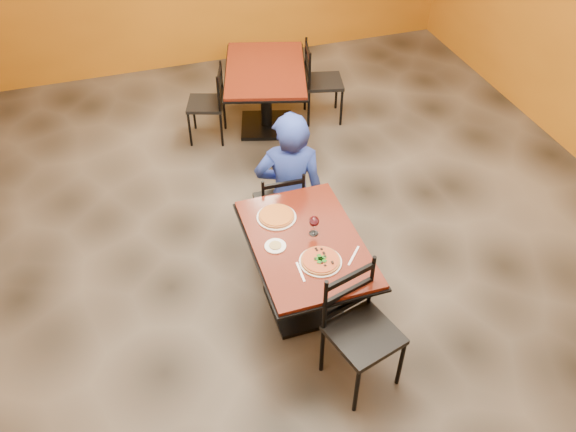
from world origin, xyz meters
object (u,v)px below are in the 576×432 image
object	(u,v)px
side_plate	(275,246)
plate_far	(276,217)
table_second	(266,84)
diner	(290,175)
pizza_far	(276,216)
wine_glass	(314,225)
table_main	(306,259)
chair_main_far	(278,204)
chair_second_left	(206,104)
plate_main	(320,262)
pizza_main	(321,260)
chair_main_near	(364,335)
chair_second_right	(324,82)

from	to	relation	value
side_plate	plate_far	bearing A→B (deg)	71.56
plate_far	table_second	bearing A→B (deg)	75.86
diner	pizza_far	world-z (taller)	diner
pizza_far	wine_glass	xyz separation A→B (m)	(0.21, -0.26, 0.07)
table_main	chair_main_far	xyz separation A→B (m)	(0.04, 0.83, -0.13)
chair_second_left	diner	xyz separation A→B (m)	(0.40, -1.74, 0.21)
table_second	table_main	bearing A→B (deg)	-99.76
chair_main_far	chair_second_left	world-z (taller)	chair_second_left
diner	wine_glass	bearing A→B (deg)	98.47
table_main	plate_far	xyz separation A→B (m)	(-0.14, 0.32, 0.20)
pizza_far	chair_second_left	bearing A→B (deg)	92.22
plate_main	table_second	bearing A→B (deg)	81.50
table_main	plate_main	world-z (taller)	plate_main
plate_main	table_main	bearing A→B (deg)	95.88
table_second	pizza_main	bearing A→B (deg)	-98.50
chair_main_near	diner	size ratio (longest dim) A/B	0.77
chair_main_near	chair_main_far	size ratio (longest dim) A/B	1.15
pizza_far	diner	bearing A→B (deg)	63.59
pizza_main	pizza_far	bearing A→B (deg)	106.03
pizza_far	chair_main_near	bearing A→B (deg)	-74.33
chair_main_near	chair_second_right	size ratio (longest dim) A/B	1.06
plate_main	wine_glass	bearing A→B (deg)	79.64
chair_second_right	side_plate	world-z (taller)	chair_second_right
pizza_far	wine_glass	distance (m)	0.34
plate_far	wine_glass	size ratio (longest dim) A/B	1.72
diner	plate_main	bearing A→B (deg)	97.43
plate_main	chair_main_far	bearing A→B (deg)	89.41
table_main	diner	distance (m)	0.96
chair_second_left	pizza_far	world-z (taller)	chair_second_left
plate_far	chair_main_near	bearing A→B (deg)	-74.33
chair_second_right	plate_main	distance (m)	3.15
plate_far	wine_glass	distance (m)	0.35
diner	pizza_main	size ratio (longest dim) A/B	4.45
table_main	diner	xyz separation A→B (m)	(0.18, 0.94, 0.08)
table_main	chair_main_far	bearing A→B (deg)	87.52
plate_main	chair_second_right	bearing A→B (deg)	68.96
chair_main_near	wine_glass	distance (m)	0.89
table_second	side_plate	bearing A→B (deg)	-104.64
table_second	wine_glass	size ratio (longest dim) A/B	8.30
table_second	side_plate	size ratio (longest dim) A/B	9.33
table_second	wine_glass	bearing A→B (deg)	-98.28
diner	table_main	bearing A→B (deg)	94.13
chair_main_far	plate_main	world-z (taller)	chair_main_far
chair_main_far	plate_far	bearing A→B (deg)	73.99
plate_main	pizza_far	xyz separation A→B (m)	(-0.16, 0.56, 0.02)
chair_second_left	pizza_main	size ratio (longest dim) A/B	3.01
table_second	pizza_far	size ratio (longest dim) A/B	5.33
diner	pizza_far	bearing A→B (deg)	78.32
chair_main_far	plate_far	world-z (taller)	chair_main_far
chair_main_far	pizza_main	bearing A→B (deg)	91.80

